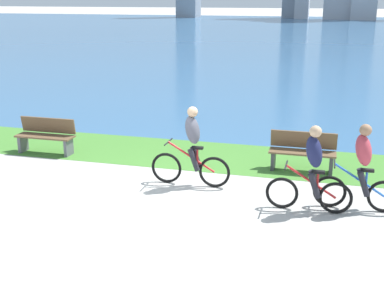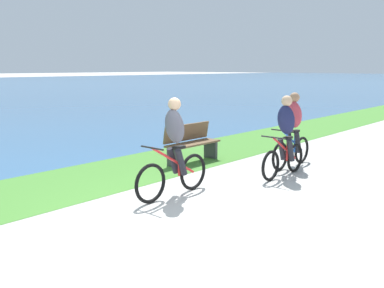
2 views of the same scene
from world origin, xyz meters
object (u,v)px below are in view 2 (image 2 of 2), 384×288
Objects in this scene: cyclist_lead at (174,148)px; bench_far_along_path at (191,143)px; cyclist_distant_rear at (293,130)px; cyclist_trailing at (285,136)px.

cyclist_lead is 1.15× the size of bench_far_along_path.
cyclist_distant_rear is 2.35m from bench_far_along_path.
bench_far_along_path is at bearing 35.55° from cyclist_lead.
cyclist_trailing reaches higher than bench_far_along_path.
cyclist_lead is 3.39m from cyclist_distant_rear.
bench_far_along_path is (2.20, 1.57, -0.39)m from cyclist_lead.
cyclist_lead is at bearing -144.45° from bench_far_along_path.
cyclist_distant_rear reaches higher than cyclist_trailing.
cyclist_trailing is 0.92m from cyclist_distant_rear.
cyclist_lead reaches higher than cyclist_distant_rear.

